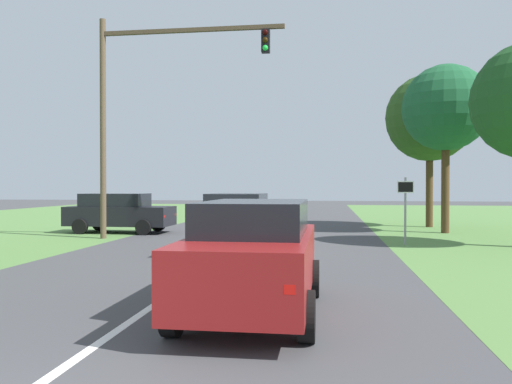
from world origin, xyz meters
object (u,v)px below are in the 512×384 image
at_px(traffic_light, 145,95).
at_px(extra_tree_1, 430,118).
at_px(pickup_truck_lead, 238,221).
at_px(crossing_suv_far, 119,212).
at_px(red_suv_near, 254,254).
at_px(extra_tree_2, 446,108).
at_px(keep_moving_sign, 405,202).

height_order(traffic_light, extra_tree_1, traffic_light).
height_order(pickup_truck_lead, crossing_suv_far, pickup_truck_lead).
xyz_separation_m(red_suv_near, extra_tree_2, (6.54, 15.63, 4.65)).
bearing_deg(extra_tree_1, keep_moving_sign, -106.20).
height_order(red_suv_near, traffic_light, traffic_light).
bearing_deg(crossing_suv_far, extra_tree_1, 19.77).
bearing_deg(extra_tree_1, red_suv_near, -108.83).
distance_m(pickup_truck_lead, extra_tree_2, 12.01).
bearing_deg(keep_moving_sign, red_suv_near, -110.86).
distance_m(red_suv_near, traffic_light, 13.61).
distance_m(keep_moving_sign, extra_tree_2, 6.93).
distance_m(traffic_light, keep_moving_sign, 10.96).
distance_m(pickup_truck_lead, keep_moving_sign, 6.26).
bearing_deg(traffic_light, extra_tree_1, 31.95).
height_order(keep_moving_sign, extra_tree_2, extra_tree_2).
height_order(red_suv_near, pickup_truck_lead, pickup_truck_lead).
xyz_separation_m(crossing_suv_far, extra_tree_1, (14.71, 5.29, 4.73)).
bearing_deg(red_suv_near, pickup_truck_lead, 101.87).
height_order(keep_moving_sign, extra_tree_1, extra_tree_1).
relative_size(keep_moving_sign, extra_tree_1, 0.31).
relative_size(red_suv_near, extra_tree_2, 0.61).
relative_size(pickup_truck_lead, crossing_suv_far, 1.14).
relative_size(extra_tree_1, extra_tree_2, 1.04).
bearing_deg(red_suv_near, extra_tree_2, 67.30).
bearing_deg(extra_tree_2, crossing_suv_far, -172.70).
xyz_separation_m(traffic_light, extra_tree_1, (12.53, 7.81, -0.14)).
relative_size(keep_moving_sign, crossing_suv_far, 0.51).
distance_m(extra_tree_1, extra_tree_2, 3.40).
height_order(pickup_truck_lead, traffic_light, traffic_light).
height_order(traffic_light, extra_tree_2, traffic_light).
distance_m(keep_moving_sign, extra_tree_1, 9.67).
xyz_separation_m(pickup_truck_lead, extra_tree_2, (8.28, 7.33, 4.68)).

